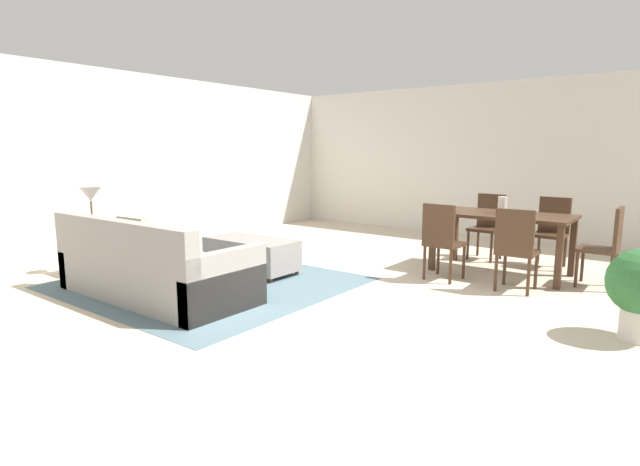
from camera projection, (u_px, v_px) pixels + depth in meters
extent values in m
plane|color=beige|center=(358.00, 312.00, 4.82)|extent=(10.80, 10.80, 0.00)
cube|color=silver|center=(519.00, 161.00, 8.52)|extent=(9.00, 0.12, 2.70)
cube|color=silver|center=(130.00, 162.00, 7.68)|extent=(0.12, 11.00, 2.70)
cube|color=slate|center=(209.00, 283.00, 5.86)|extent=(3.00, 2.80, 0.01)
cube|color=gray|center=(157.00, 276.00, 5.32)|extent=(2.26, 0.98, 0.42)
cube|color=gray|center=(119.00, 242.00, 4.93)|extent=(2.26, 0.16, 0.44)
cube|color=gray|center=(103.00, 255.00, 5.93)|extent=(0.14, 0.98, 0.62)
cube|color=gray|center=(225.00, 283.00, 4.67)|extent=(0.14, 0.98, 0.62)
cube|color=slate|center=(106.00, 238.00, 5.52)|extent=(0.32, 0.10, 0.33)
cube|color=beige|center=(133.00, 237.00, 5.29)|extent=(0.42, 0.15, 0.42)
cube|color=beige|center=(156.00, 245.00, 5.00)|extent=(0.36, 0.09, 0.36)
cube|color=silver|center=(183.00, 252.00, 4.73)|extent=(0.33, 0.10, 0.33)
cube|color=gray|center=(251.00, 253.00, 6.33)|extent=(1.20, 0.57, 0.37)
cylinder|color=#422B1C|center=(235.00, 261.00, 6.88)|extent=(0.05, 0.05, 0.06)
cylinder|color=#422B1C|center=(297.00, 273.00, 6.23)|extent=(0.05, 0.05, 0.06)
cylinder|color=#422B1C|center=(209.00, 267.00, 6.51)|extent=(0.05, 0.05, 0.06)
cylinder|color=#422B1C|center=(271.00, 280.00, 5.85)|extent=(0.05, 0.05, 0.06)
cube|color=brown|center=(93.00, 230.00, 6.19)|extent=(0.40, 0.40, 0.03)
cylinder|color=brown|center=(100.00, 249.00, 6.47)|extent=(0.04, 0.04, 0.54)
cylinder|color=brown|center=(115.00, 252.00, 6.27)|extent=(0.04, 0.04, 0.54)
cylinder|color=brown|center=(74.00, 253.00, 6.21)|extent=(0.04, 0.04, 0.54)
cylinder|color=brown|center=(89.00, 257.00, 6.00)|extent=(0.04, 0.04, 0.54)
cylinder|color=brown|center=(93.00, 228.00, 6.19)|extent=(0.16, 0.16, 0.02)
cylinder|color=brown|center=(92.00, 214.00, 6.16)|extent=(0.02, 0.02, 0.32)
cone|color=silver|center=(90.00, 194.00, 6.12)|extent=(0.26, 0.26, 0.18)
cube|color=#422B1C|center=(503.00, 215.00, 6.22)|extent=(1.63, 0.85, 0.04)
cube|color=#422B1C|center=(455.00, 235.00, 7.02)|extent=(0.07, 0.07, 0.72)
cube|color=#422B1C|center=(573.00, 248.00, 6.12)|extent=(0.07, 0.07, 0.72)
cube|color=#422B1C|center=(433.00, 243.00, 6.44)|extent=(0.07, 0.07, 0.72)
cube|color=#422B1C|center=(559.00, 258.00, 5.54)|extent=(0.07, 0.07, 0.72)
cube|color=#422B1C|center=(445.00, 244.00, 5.97)|extent=(0.43, 0.43, 0.04)
cube|color=#422B1C|center=(438.00, 225.00, 5.80)|extent=(0.40, 0.07, 0.47)
cylinder|color=#422B1C|center=(438.00, 258.00, 6.24)|extent=(0.04, 0.04, 0.41)
cylinder|color=#422B1C|center=(464.00, 262.00, 6.02)|extent=(0.04, 0.04, 0.41)
cylinder|color=#422B1C|center=(424.00, 263.00, 5.99)|extent=(0.04, 0.04, 0.41)
cylinder|color=#422B1C|center=(450.00, 267.00, 5.77)|extent=(0.04, 0.04, 0.41)
cube|color=#422B1C|center=(517.00, 252.00, 5.49)|extent=(0.41, 0.41, 0.04)
cube|color=#422B1C|center=(514.00, 231.00, 5.30)|extent=(0.40, 0.05, 0.47)
cylinder|color=#422B1C|center=(505.00, 267.00, 5.76)|extent=(0.04, 0.04, 0.41)
cylinder|color=#422B1C|center=(536.00, 271.00, 5.56)|extent=(0.04, 0.04, 0.41)
cylinder|color=#422B1C|center=(496.00, 273.00, 5.49)|extent=(0.04, 0.04, 0.41)
cylinder|color=#422B1C|center=(528.00, 278.00, 5.29)|extent=(0.04, 0.04, 0.41)
cube|color=#422B1C|center=(485.00, 229.00, 7.07)|extent=(0.42, 0.42, 0.04)
cube|color=#422B1C|center=(491.00, 210.00, 7.17)|extent=(0.40, 0.07, 0.47)
cylinder|color=#422B1C|center=(491.00, 248.00, 6.87)|extent=(0.04, 0.04, 0.41)
cylinder|color=#422B1C|center=(468.00, 245.00, 7.09)|extent=(0.04, 0.04, 0.41)
cylinder|color=#422B1C|center=(501.00, 245.00, 7.13)|extent=(0.04, 0.04, 0.41)
cylinder|color=#422B1C|center=(478.00, 242.00, 7.35)|extent=(0.04, 0.04, 0.41)
cube|color=#422B1C|center=(549.00, 235.00, 6.59)|extent=(0.43, 0.43, 0.04)
cube|color=#422B1C|center=(555.00, 215.00, 6.68)|extent=(0.40, 0.07, 0.47)
cylinder|color=#422B1C|center=(557.00, 256.00, 6.39)|extent=(0.04, 0.04, 0.41)
cylinder|color=#422B1C|center=(530.00, 252.00, 6.62)|extent=(0.04, 0.04, 0.41)
cylinder|color=#422B1C|center=(565.00, 252.00, 6.64)|extent=(0.04, 0.04, 0.41)
cylinder|color=#422B1C|center=(539.00, 248.00, 6.87)|extent=(0.04, 0.04, 0.41)
cube|color=#422B1C|center=(598.00, 250.00, 5.63)|extent=(0.40, 0.40, 0.04)
cube|color=#422B1C|center=(618.00, 229.00, 5.48)|extent=(0.04, 0.40, 0.47)
cylinder|color=#422B1C|center=(576.00, 270.00, 5.64)|extent=(0.04, 0.04, 0.41)
cylinder|color=#422B1C|center=(582.00, 264.00, 5.91)|extent=(0.04, 0.04, 0.41)
cylinder|color=#422B1C|center=(611.00, 274.00, 5.43)|extent=(0.04, 0.04, 0.41)
cylinder|color=#422B1C|center=(615.00, 268.00, 5.70)|extent=(0.04, 0.04, 0.41)
cylinder|color=silver|center=(502.00, 205.00, 6.16)|extent=(0.11, 0.11, 0.21)
cylinder|color=beige|center=(638.00, 325.00, 4.07)|extent=(0.28, 0.28, 0.26)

